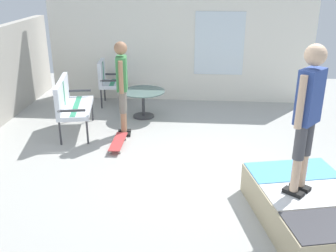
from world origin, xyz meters
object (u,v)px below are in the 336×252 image
(patio_bench, at_px, (70,101))
(patio_chair_near_house, at_px, (107,79))
(person_watching, at_px, (122,82))
(person_skater, at_px, (308,110))
(skateboard_by_bench, at_px, (118,142))
(patio_table, at_px, (143,98))
(skate_ramp, at_px, (313,208))

(patio_bench, relative_size, patio_chair_near_house, 1.30)
(person_watching, distance_m, person_skater, 3.65)
(person_skater, bearing_deg, skateboard_by_bench, 52.12)
(patio_bench, distance_m, person_watching, 1.09)
(patio_table, relative_size, skateboard_by_bench, 1.12)
(patio_bench, height_order, person_watching, person_watching)
(person_watching, bearing_deg, patio_chair_near_house, 21.66)
(patio_table, bearing_deg, skateboard_by_bench, 171.22)
(skate_ramp, xyz_separation_m, skateboard_by_bench, (2.03, 2.80, -0.13))
(patio_table, height_order, person_watching, person_watching)
(patio_bench, relative_size, skateboard_by_bench, 1.66)
(patio_table, bearing_deg, patio_bench, 126.97)
(skate_ramp, relative_size, patio_bench, 1.57)
(skateboard_by_bench, bearing_deg, person_skater, -127.88)
(patio_chair_near_house, bearing_deg, person_watching, -158.34)
(patio_table, distance_m, skateboard_by_bench, 1.57)
(person_watching, height_order, skateboard_by_bench, person_watching)
(patio_chair_near_house, height_order, patio_table, patio_chair_near_house)
(skate_ramp, bearing_deg, patio_bench, 55.58)
(skate_ramp, height_order, person_skater, person_skater)
(skate_ramp, height_order, skateboard_by_bench, skate_ramp)
(person_skater, bearing_deg, patio_table, 33.65)
(patio_bench, distance_m, patio_table, 1.57)
(patio_chair_near_house, relative_size, person_watching, 0.59)
(person_skater, bearing_deg, skate_ramp, -96.19)
(skate_ramp, xyz_separation_m, patio_table, (3.55, 2.56, 0.19))
(patio_bench, relative_size, person_watching, 0.77)
(skate_ramp, height_order, patio_table, patio_table)
(person_watching, bearing_deg, skateboard_by_bench, 179.61)
(patio_bench, bearing_deg, person_skater, -125.77)
(patio_table, bearing_deg, skate_ramp, -144.14)
(patio_bench, bearing_deg, person_watching, -91.75)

